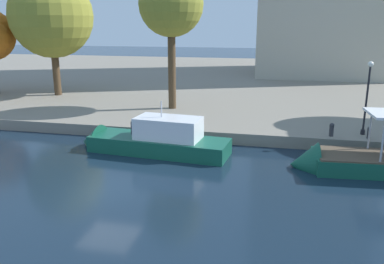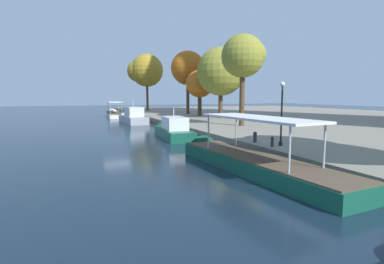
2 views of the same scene
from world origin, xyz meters
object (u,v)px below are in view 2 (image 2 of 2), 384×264
at_px(mooring_bollard_2, 272,141).
at_px(tree_4, 145,70).
at_px(motor_yacht_1, 132,119).
at_px(mooring_bollard_0, 255,136).
at_px(tour_boat_0, 114,115).
at_px(tree_0, 222,70).
at_px(motor_yacht_2, 172,132).
at_px(tree_5, 187,69).
at_px(tour_boat_3, 246,163).
at_px(tree_2, 199,84).
at_px(tree_3, 244,56).
at_px(lamp_post, 282,111).
at_px(mooring_bollard_1, 133,110).

relative_size(mooring_bollard_2, tree_4, 0.06).
height_order(motor_yacht_1, mooring_bollard_0, motor_yacht_1).
xyz_separation_m(tour_boat_0, tree_0, (21.18, 13.70, 7.87)).
xyz_separation_m(motor_yacht_2, mooring_bollard_2, (12.55, 3.08, 0.61)).
height_order(mooring_bollard_2, tree_5, tree_5).
bearing_deg(mooring_bollard_0, tree_4, 175.62).
relative_size(tour_boat_3, tree_0, 1.30).
xyz_separation_m(mooring_bollard_0, tree_2, (-29.63, 8.21, 5.00)).
height_order(tour_boat_3, mooring_bollard_0, tour_boat_3).
distance_m(motor_yacht_1, motor_yacht_2, 18.07).
height_order(tree_2, tree_3, tree_3).
distance_m(mooring_bollard_0, tree_0, 26.52).
bearing_deg(mooring_bollard_2, tour_boat_3, -58.08).
distance_m(motor_yacht_1, lamp_post, 30.87).
bearing_deg(lamp_post, tree_3, 159.23).
xyz_separation_m(tour_boat_0, tour_boat_3, (49.15, 0.74, -0.00)).
height_order(motor_yacht_1, lamp_post, lamp_post).
bearing_deg(tour_boat_3, mooring_bollard_2, -62.46).
bearing_deg(mooring_bollard_0, tour_boat_3, -38.96).
distance_m(tree_2, tree_5, 7.08).
xyz_separation_m(tour_boat_0, mooring_bollard_1, (-0.61, 4.04, 0.87)).
height_order(motor_yacht_2, lamp_post, lamp_post).
distance_m(tree_0, tree_2, 6.36).
relative_size(motor_yacht_1, mooring_bollard_1, 11.45).
relative_size(mooring_bollard_0, tree_4, 0.06).
xyz_separation_m(mooring_bollard_1, tree_2, (15.89, 8.34, 5.01)).
bearing_deg(motor_yacht_2, mooring_bollard_1, 0.38).
distance_m(mooring_bollard_0, tree_4, 51.60).
bearing_deg(motor_yacht_2, tree_4, -4.62).
height_order(tour_boat_0, tree_3, tree_3).
relative_size(motor_yacht_1, tree_2, 1.17).
relative_size(tree_0, tree_4, 0.85).
xyz_separation_m(motor_yacht_2, tour_boat_3, (14.67, -0.33, -0.20)).
height_order(mooring_bollard_1, tree_0, tree_0).
bearing_deg(tree_5, tree_0, 4.86).
bearing_deg(tree_2, tree_5, 177.48).
bearing_deg(tour_boat_3, mooring_bollard_0, -43.34).
xyz_separation_m(mooring_bollard_0, lamp_post, (1.93, 0.84, 1.96)).
bearing_deg(tree_3, mooring_bollard_0, -27.32).
height_order(mooring_bollard_2, tree_2, tree_2).
bearing_deg(motor_yacht_1, tree_4, -21.55).
bearing_deg(tree_3, tree_0, 163.63).
bearing_deg(tour_boat_0, tour_boat_3, -175.80).
bearing_deg(mooring_bollard_1, tour_boat_0, -81.41).
height_order(lamp_post, tree_3, tree_3).
xyz_separation_m(motor_yacht_2, lamp_post, (12.37, 3.94, 2.63)).
distance_m(motor_yacht_1, tree_5, 16.70).
distance_m(tree_0, tree_5, 12.33).
xyz_separation_m(tour_boat_3, mooring_bollard_1, (-49.76, 3.30, 0.87)).
relative_size(mooring_bollard_2, tree_3, 0.07).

